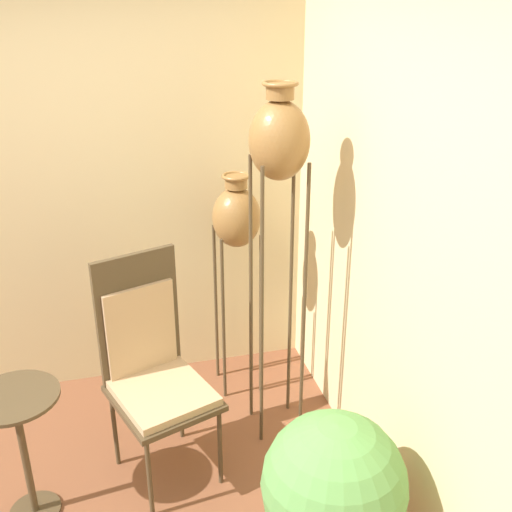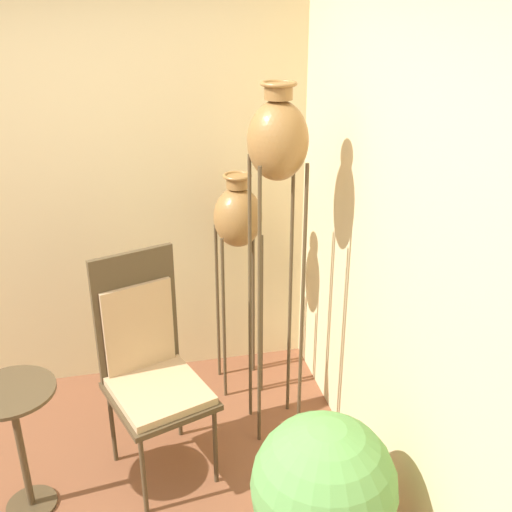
# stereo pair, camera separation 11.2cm
# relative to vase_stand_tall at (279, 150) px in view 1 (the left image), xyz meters

# --- Properties ---
(wall_back) EXTENTS (7.22, 0.06, 2.70)m
(wall_back) POSITION_rel_vase_stand_tall_xyz_m (-1.23, 0.80, -0.32)
(wall_back) COLOR beige
(wall_back) RESTS_ON ground_plane
(wall_right) EXTENTS (0.06, 7.22, 2.70)m
(wall_right) POSITION_rel_vase_stand_tall_xyz_m (0.41, -0.84, -0.32)
(wall_right) COLOR beige
(wall_right) RESTS_ON ground_plane
(vase_stand_tall) EXTENTS (0.30, 0.30, 1.99)m
(vase_stand_tall) POSITION_rel_vase_stand_tall_xyz_m (0.00, 0.00, 0.00)
(vase_stand_tall) COLOR #473823
(vase_stand_tall) RESTS_ON ground_plane
(vase_stand_medium) EXTENTS (0.29, 0.29, 1.43)m
(vase_stand_medium) POSITION_rel_vase_stand_tall_xyz_m (-0.12, 0.46, -0.52)
(vase_stand_medium) COLOR #473823
(vase_stand_medium) RESTS_ON ground_plane
(chair) EXTENTS (0.61, 0.64, 1.20)m
(chair) POSITION_rel_vase_stand_tall_xyz_m (-0.71, -0.15, -1.02)
(chair) COLOR #473823
(chair) RESTS_ON ground_plane
(side_table) EXTENTS (0.41, 0.41, 0.70)m
(side_table) POSITION_rel_vase_stand_tall_xyz_m (-1.35, -0.35, -1.17)
(side_table) COLOR #473823
(side_table) RESTS_ON ground_plane
(potted_plant) EXTENTS (0.62, 0.62, 0.80)m
(potted_plant) POSITION_rel_vase_stand_tall_xyz_m (-0.05, -1.01, -1.22)
(potted_plant) COLOR #B26647
(potted_plant) RESTS_ON ground_plane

